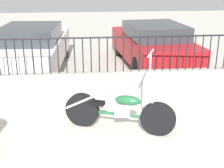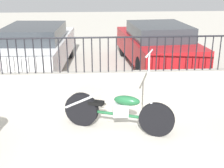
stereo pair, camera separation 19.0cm
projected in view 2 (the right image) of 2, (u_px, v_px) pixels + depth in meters
The scene contains 6 objects.
ground_plane at pixel (111, 163), 4.86m from camera, with size 40.00×40.00×0.00m, color #B7B2A5.
low_wall at pixel (104, 88), 6.93m from camera, with size 8.04×0.18×0.77m.
fence_railing at pixel (104, 49), 6.62m from camera, with size 8.04×0.04×0.77m.
motorcycle_green at pixel (112, 110), 5.80m from camera, with size 2.00×0.91×1.55m.
car_white at pixel (37, 47), 9.39m from camera, with size 2.04×4.43×1.36m.
car_red at pixel (157, 44), 9.80m from camera, with size 2.18×4.32×1.34m.
Camera 2 is at (-0.25, -4.15, 2.81)m, focal length 50.00 mm.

